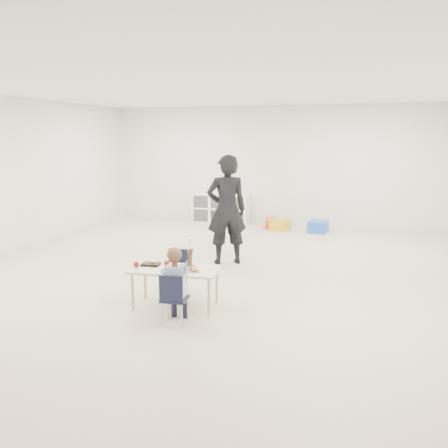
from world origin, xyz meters
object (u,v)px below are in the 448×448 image
(child, at_px, (174,283))
(adult, at_px, (227,210))
(chair_near, at_px, (175,298))
(cubby_shelf, at_px, (221,208))
(table, at_px, (175,288))

(child, bearing_deg, adult, 88.90)
(chair_near, height_order, cubby_shelf, cubby_shelf)
(adult, bearing_deg, table, 62.78)
(table, relative_size, cubby_shelf, 0.80)
(table, height_order, adult, adult)
(chair_near, height_order, adult, adult)
(chair_near, bearing_deg, child, 0.00)
(child, bearing_deg, cubby_shelf, 97.68)
(chair_near, distance_m, cubby_shelf, 6.41)
(chair_near, xyz_separation_m, cubby_shelf, (-1.48, 6.24, 0.05))
(table, relative_size, child, 1.21)
(chair_near, relative_size, cubby_shelf, 0.42)
(cubby_shelf, bearing_deg, chair_near, -76.65)
(cubby_shelf, distance_m, adult, 3.84)
(chair_near, xyz_separation_m, child, (0.00, 0.00, 0.17))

